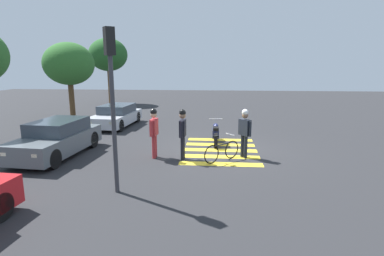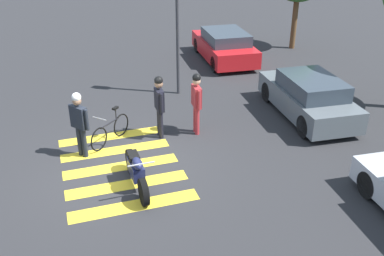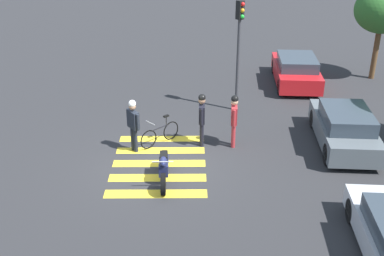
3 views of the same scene
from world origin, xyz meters
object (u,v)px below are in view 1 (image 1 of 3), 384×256
Objects in this scene: officer_by_motorcycle at (245,129)px; traffic_light_pole at (111,86)px; police_motorcycle at (216,134)px; car_grey_coupe at (57,139)px; pedestrian_bystander at (154,129)px; car_silver_sedan at (116,116)px; leaning_bicycle at (222,151)px; officer_on_foot at (183,130)px.

traffic_light_pole is at bearing 133.01° from officer_by_motorcycle.
car_grey_coupe is at bearing 110.80° from police_motorcycle.
pedestrian_bystander is 6.81m from car_silver_sedan.
officer_by_motorcycle is 3.42m from pedestrian_bystander.
car_grey_coupe is (0.16, 6.38, 0.29)m from leaning_bicycle.
leaning_bicycle is at bearing -91.42° from car_grey_coupe.
officer_by_motorcycle reaches higher than police_motorcycle.
pedestrian_bystander is (0.19, 2.55, 0.74)m from leaning_bicycle.
pedestrian_bystander is 0.43× the size of traffic_light_pole.
officer_by_motorcycle is 0.98× the size of pedestrian_bystander.
traffic_light_pole is at bearing -161.44° from car_silver_sedan.
police_motorcycle is at bearing -26.16° from traffic_light_pole.
pedestrian_bystander is (-0.33, 3.40, 0.02)m from officer_by_motorcycle.
traffic_light_pole is at bearing 153.84° from police_motorcycle.
police_motorcycle is 0.47× the size of traffic_light_pole.
police_motorcycle is 1.63× the size of leaning_bicycle.
traffic_light_pole is at bearing 135.69° from leaning_bicycle.
leaning_bicycle is 0.67× the size of officer_on_foot.
officer_by_motorcycle reaches higher than car_silver_sedan.
leaning_bicycle is at bearing -135.20° from car_silver_sedan.
police_motorcycle is 6.63m from traffic_light_pole.
officer_by_motorcycle is at bearing -46.99° from traffic_light_pole.
officer_on_foot is (-2.40, 1.21, 0.66)m from police_motorcycle.
officer_by_motorcycle is 0.45× the size of car_silver_sedan.
police_motorcycle is at bearing 5.66° from leaning_bicycle.
officer_by_motorcycle is at bearing -79.26° from officer_on_foot.
police_motorcycle is 1.09× the size of pedestrian_bystander.
traffic_light_pole is (-3.19, -3.43, 2.29)m from car_grey_coupe.
pedestrian_bystander is 3.73m from traffic_light_pole.
car_silver_sedan is at bearing 37.34° from officer_on_foot.
officer_by_motorcycle is at bearing -84.44° from pedestrian_bystander.
police_motorcycle is 2.50m from leaning_bicycle.
leaning_bicycle is 4.95m from traffic_light_pole.
officer_by_motorcycle is 0.42× the size of traffic_light_pole.
pedestrian_bystander is at bearing 134.91° from police_motorcycle.
officer_on_foot is at bearing 86.64° from leaning_bicycle.
car_grey_coupe reaches higher than police_motorcycle.
leaning_bicycle is 1.64m from officer_on_foot.
officer_on_foot is at bearing -90.85° from car_grey_coupe.
pedestrian_bystander reaches higher than police_motorcycle.
officer_on_foot is (0.09, 1.45, 0.74)m from leaning_bicycle.
officer_by_motorcycle is (-1.97, -1.10, 0.63)m from police_motorcycle.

